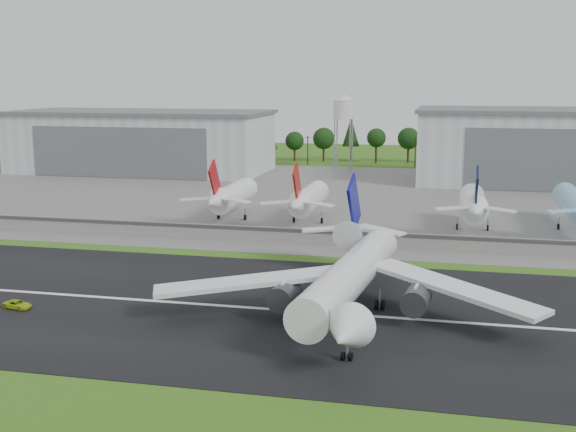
% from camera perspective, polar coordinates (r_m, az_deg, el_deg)
% --- Properties ---
extents(ground, '(600.00, 600.00, 0.00)m').
position_cam_1_polar(ground, '(105.56, -7.62, -8.67)').
color(ground, '#316417').
rests_on(ground, ground).
extents(runway, '(320.00, 60.00, 0.10)m').
position_cam_1_polar(runway, '(114.48, -5.89, -7.05)').
color(runway, black).
rests_on(runway, ground).
extents(runway_centerline, '(220.00, 1.00, 0.02)m').
position_cam_1_polar(runway_centerline, '(114.46, -5.89, -7.02)').
color(runway_centerline, white).
rests_on(runway_centerline, runway).
extents(apron, '(320.00, 150.00, 0.10)m').
position_cam_1_polar(apron, '(218.92, 3.21, 1.57)').
color(apron, slate).
rests_on(apron, ground).
extents(blast_fence, '(240.00, 0.61, 3.50)m').
position_cam_1_polar(blast_fence, '(155.89, -0.69, -1.52)').
color(blast_fence, gray).
rests_on(blast_fence, ground).
extents(hangar_west, '(97.00, 44.00, 23.20)m').
position_cam_1_polar(hangar_west, '(283.60, -11.46, 5.83)').
color(hangar_west, silver).
rests_on(hangar_west, ground).
extents(hangar_east, '(102.00, 47.00, 25.20)m').
position_cam_1_polar(hangar_east, '(262.23, 21.39, 5.14)').
color(hangar_east, silver).
rests_on(hangar_east, ground).
extents(water_tower, '(8.40, 8.40, 29.40)m').
position_cam_1_polar(water_tower, '(281.33, 4.44, 8.61)').
color(water_tower, '#99999E').
rests_on(water_tower, ground).
extents(utility_poles, '(230.00, 3.00, 12.00)m').
position_cam_1_polar(utility_poles, '(297.41, 5.74, 3.95)').
color(utility_poles, black).
rests_on(utility_poles, ground).
extents(treeline, '(320.00, 16.00, 22.00)m').
position_cam_1_polar(treeline, '(312.22, 6.07, 4.27)').
color(treeline, black).
rests_on(treeline, ground).
extents(main_airliner, '(56.92, 59.26, 18.17)m').
position_cam_1_polar(main_airliner, '(107.98, 4.94, -5.44)').
color(main_airliner, white).
rests_on(main_airliner, runway).
extents(ground_vehicle, '(4.93, 2.97, 1.28)m').
position_cam_1_polar(ground_vehicle, '(119.69, -20.58, -6.56)').
color(ground_vehicle, '#AAC317').
rests_on(ground_vehicle, runway).
extents(parked_jet_red_a, '(7.36, 31.29, 16.81)m').
position_cam_1_polar(parked_jet_red_a, '(180.14, -4.62, 1.57)').
color(parked_jet_red_a, white).
rests_on(parked_jet_red_a, ground).
extents(parked_jet_red_b, '(7.36, 31.29, 16.69)m').
position_cam_1_polar(parked_jet_red_b, '(175.42, 1.49, 1.32)').
color(parked_jet_red_b, white).
rests_on(parked_jet_red_b, ground).
extents(parked_jet_navy, '(7.36, 31.29, 16.91)m').
position_cam_1_polar(parked_jet_navy, '(172.36, 14.45, 0.88)').
color(parked_jet_navy, white).
rests_on(parked_jet_navy, ground).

